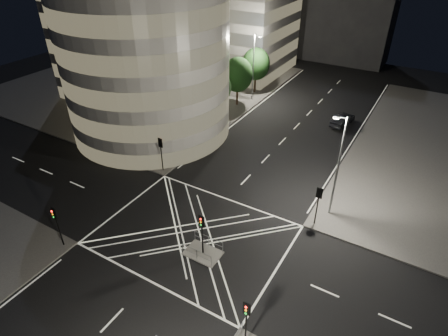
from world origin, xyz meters
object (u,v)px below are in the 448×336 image
Objects in this scene: central_island at (203,253)px; traffic_signal_nr at (246,316)px; traffic_signal_island at (202,228)px; traffic_signal_fr at (318,199)px; street_lamp_right_far at (338,165)px; street_lamp_left_near at (183,108)px; street_lamp_left_far at (254,65)px; traffic_signal_fl at (161,148)px; traffic_signal_nl at (56,220)px; sedan at (343,120)px.

central_island is 9.08m from traffic_signal_nr.
traffic_signal_fr is at bearing 50.67° from traffic_signal_island.
traffic_signal_fr is 3.48m from street_lamp_right_far.
street_lamp_left_near is 1.00× the size of street_lamp_right_far.
street_lamp_left_far is (-11.44, 31.50, 2.63)m from traffic_signal_island.
central_island is 33.95m from street_lamp_left_far.
traffic_signal_fl is at bearing 142.46° from central_island.
traffic_signal_nl is 22.24m from traffic_signal_fr.
street_lamp_right_far is (18.87, -3.00, 0.00)m from street_lamp_left_near.
street_lamp_left_far reaches higher than traffic_signal_island.
traffic_signal_nl is 1.00× the size of traffic_signal_island.
central_island is 0.75× the size of traffic_signal_fr.
street_lamp_left_near reaches higher than central_island.
central_island is 30.21m from sedan.
traffic_signal_fr is (17.60, 13.60, 0.00)m from traffic_signal_nl.
traffic_signal_nr is 0.40× the size of street_lamp_left_far.
traffic_signal_fl is at bearing -88.43° from street_lamp_left_far.
traffic_signal_nl reaches higher than central_island.
street_lamp_left_far is 28.23m from street_lamp_right_far.
street_lamp_left_far reaches higher than traffic_signal_fl.
traffic_signal_nr is 35.59m from sedan.
street_lamp_left_far reaches higher than traffic_signal_nl.
traffic_signal_island is at bearing -70.05° from street_lamp_left_far.
central_island is at bearing -125.30° from street_lamp_right_far.
street_lamp_left_far is (-11.44, 31.50, 5.47)m from central_island.
sedan is at bearing 102.24° from street_lamp_right_far.
traffic_signal_fl is at bearing -173.12° from street_lamp_right_far.
central_island is 13.98m from street_lamp_right_far.
traffic_signal_island is 13.13m from street_lamp_right_far.
central_island is 2.84m from traffic_signal_island.
traffic_signal_island is at bearing -49.73° from street_lamp_left_near.
street_lamp_left_near reaches higher than traffic_signal_island.
street_lamp_left_near and street_lamp_left_far have the same top height.
traffic_signal_nl is 1.00× the size of traffic_signal_fr.
traffic_signal_fl is 0.86× the size of sedan.
traffic_signal_nr is at bearing 105.61° from sedan.
traffic_signal_island is at bearing -125.30° from street_lamp_right_far.
central_island is 13.91m from traffic_signal_fl.
traffic_signal_fr reaches higher than sedan.
traffic_signal_fl is 0.40× the size of street_lamp_right_far.
traffic_signal_island reaches higher than central_island.
traffic_signal_nr is (17.60, 0.00, 0.00)m from traffic_signal_nl.
traffic_signal_nr is (6.80, -5.30, 2.84)m from central_island.
traffic_signal_fl is 18.55m from street_lamp_right_far.
street_lamp_left_near is at bearing 170.97° from street_lamp_right_far.
traffic_signal_nr is (17.60, -13.60, 0.00)m from traffic_signal_fl.
traffic_signal_fl is 13.60m from traffic_signal_nl.
street_lamp_left_far reaches higher than traffic_signal_fr.
traffic_signal_nl is at bearing 78.18° from sedan.
street_lamp_right_far reaches higher than central_island.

